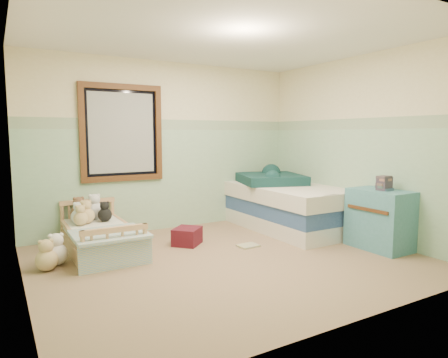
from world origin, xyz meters
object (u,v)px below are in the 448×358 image
floor_book (248,246)px  dresser (380,219)px  plush_floor_cream (57,254)px  plush_floor_tan (47,260)px  twin_bed_frame (284,220)px  red_pillow (187,236)px  toddler_bed_frame (101,244)px

floor_book → dresser: bearing=-34.6°
plush_floor_cream → plush_floor_tan: size_ratio=1.05×
plush_floor_cream → twin_bed_frame: (3.29, 0.14, -0.01)m
plush_floor_cream → dresser: dresser is taller
twin_bed_frame → floor_book: bearing=-150.6°
plush_floor_tan → red_pillow: plush_floor_tan is taller
twin_bed_frame → dresser: size_ratio=2.94×
plush_floor_tan → dresser: (3.72, -1.21, 0.26)m
plush_floor_cream → floor_book: 2.27m
twin_bed_frame → plush_floor_tan: bearing=-175.1°
plush_floor_cream → floor_book: plush_floor_cream is taller
toddler_bed_frame → floor_book: 1.84m
toddler_bed_frame → floor_book: size_ratio=5.60×
red_pillow → toddler_bed_frame: bearing=166.6°
twin_bed_frame → dresser: bearing=-78.4°
plush_floor_cream → toddler_bed_frame: bearing=26.9°
plush_floor_tan → dresser: 3.92m
red_pillow → floor_book: red_pillow is taller
toddler_bed_frame → dresser: dresser is taller
floor_book → toddler_bed_frame: bearing=154.7°
red_pillow → floor_book: 0.80m
twin_bed_frame → floor_book: size_ratio=8.47×
toddler_bed_frame → plush_floor_tan: bearing=-147.3°
plush_floor_cream → twin_bed_frame: bearing=2.5°
toddler_bed_frame → red_pillow: bearing=-13.4°
toddler_bed_frame → plush_floor_tan: plush_floor_tan is taller
toddler_bed_frame → floor_book: toddler_bed_frame is taller
plush_floor_cream → floor_book: (2.22, -0.46, -0.11)m
twin_bed_frame → dresser: (0.31, -1.50, 0.26)m
red_pillow → plush_floor_tan: bearing=-174.4°
toddler_bed_frame → red_pillow: 1.08m
plush_floor_cream → floor_book: size_ratio=0.93×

